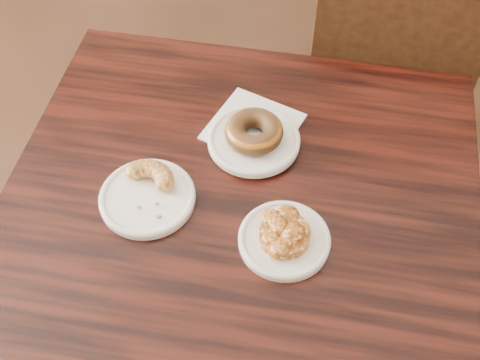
# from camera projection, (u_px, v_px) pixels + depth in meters

# --- Properties ---
(floor) EXTENTS (5.00, 5.00, 0.00)m
(floor) POSITION_uv_depth(u_px,v_px,m) (225.00, 281.00, 1.82)
(floor) COLOR black
(floor) RESTS_ON ground
(cafe_table) EXTENTS (0.92, 0.92, 0.75)m
(cafe_table) POSITION_uv_depth(u_px,v_px,m) (238.00, 302.00, 1.36)
(cafe_table) COLOR black
(cafe_table) RESTS_ON floor
(chair_far) EXTENTS (0.47, 0.47, 0.90)m
(chair_far) POSITION_uv_depth(u_px,v_px,m) (380.00, 70.00, 1.73)
(chair_far) COLOR black
(chair_far) RESTS_ON floor
(napkin) EXTENTS (0.21, 0.21, 0.00)m
(napkin) POSITION_uv_depth(u_px,v_px,m) (253.00, 126.00, 1.18)
(napkin) COLOR white
(napkin) RESTS_ON cafe_table
(plate_donut) EXTENTS (0.18, 0.18, 0.01)m
(plate_donut) POSITION_uv_depth(u_px,v_px,m) (254.00, 140.00, 1.15)
(plate_donut) COLOR white
(plate_donut) RESTS_ON napkin
(plate_cruller) EXTENTS (0.17, 0.17, 0.01)m
(plate_cruller) POSITION_uv_depth(u_px,v_px,m) (147.00, 198.00, 1.07)
(plate_cruller) COLOR white
(plate_cruller) RESTS_ON cafe_table
(plate_fritter) EXTENTS (0.16, 0.16, 0.01)m
(plate_fritter) POSITION_uv_depth(u_px,v_px,m) (284.00, 240.00, 1.02)
(plate_fritter) COLOR white
(plate_fritter) RESTS_ON cafe_table
(glazed_donut) EXTENTS (0.11, 0.11, 0.04)m
(glazed_donut) POSITION_uv_depth(u_px,v_px,m) (254.00, 131.00, 1.13)
(glazed_donut) COLOR brown
(glazed_donut) RESTS_ON plate_donut
(apple_fritter) EXTENTS (0.12, 0.12, 0.03)m
(apple_fritter) POSITION_uv_depth(u_px,v_px,m) (285.00, 234.00, 1.00)
(apple_fritter) COLOR #4A2408
(apple_fritter) RESTS_ON plate_fritter
(cruller_fragment) EXTENTS (0.12, 0.12, 0.03)m
(cruller_fragment) POSITION_uv_depth(u_px,v_px,m) (146.00, 191.00, 1.05)
(cruller_fragment) COLOR brown
(cruller_fragment) RESTS_ON plate_cruller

